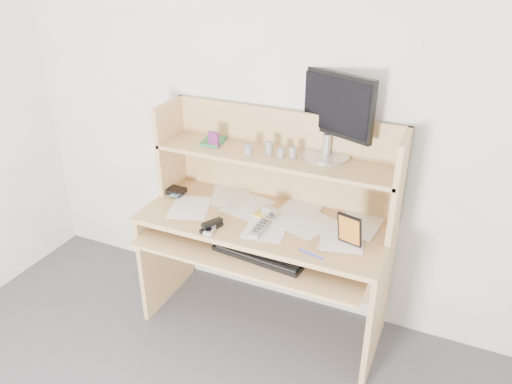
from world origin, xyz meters
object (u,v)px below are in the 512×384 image
at_px(tv_remote, 260,228).
at_px(game_case, 350,230).
at_px(keyboard, 261,252).
at_px(monitor, 330,112).
at_px(desk, 269,221).

xyz_separation_m(tv_remote, game_case, (0.47, 0.05, 0.08)).
bearing_deg(keyboard, game_case, 22.17).
xyz_separation_m(keyboard, game_case, (0.43, 0.13, 0.18)).
relative_size(keyboard, monitor, 1.02).
relative_size(desk, monitor, 2.74).
xyz_separation_m(tv_remote, monitor, (0.23, 0.39, 0.56)).
distance_m(keyboard, game_case, 0.49).
relative_size(tv_remote, monitor, 0.39).
bearing_deg(game_case, monitor, 139.24).
distance_m(game_case, monitor, 0.64).
bearing_deg(desk, game_case, -17.01).
xyz_separation_m(desk, tv_remote, (0.03, -0.20, 0.07)).
xyz_separation_m(desk, game_case, (0.50, -0.15, 0.15)).
distance_m(desk, tv_remote, 0.21).
bearing_deg(tv_remote, game_case, 4.86).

